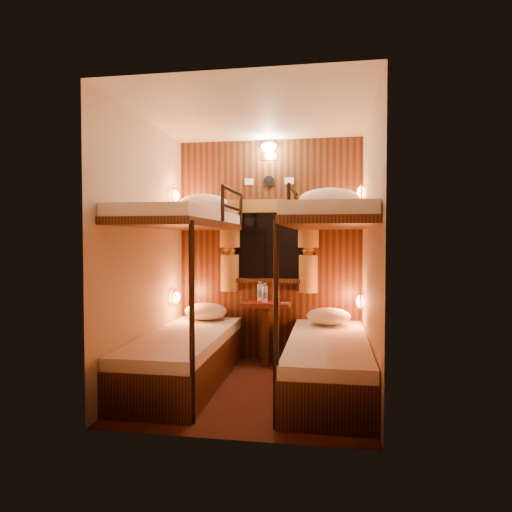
% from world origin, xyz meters
% --- Properties ---
extents(floor, '(2.10, 2.10, 0.00)m').
position_xyz_m(floor, '(0.00, 0.00, 0.00)').
color(floor, '#37130F').
rests_on(floor, ground).
extents(ceiling, '(2.10, 2.10, 0.00)m').
position_xyz_m(ceiling, '(0.00, 0.00, 2.40)').
color(ceiling, silver).
rests_on(ceiling, wall_back).
extents(wall_back, '(2.40, 0.00, 2.40)m').
position_xyz_m(wall_back, '(0.00, 1.05, 1.20)').
color(wall_back, '#C6B293').
rests_on(wall_back, floor).
extents(wall_front, '(2.40, 0.00, 2.40)m').
position_xyz_m(wall_front, '(0.00, -1.05, 1.20)').
color(wall_front, '#C6B293').
rests_on(wall_front, floor).
extents(wall_left, '(0.00, 2.40, 2.40)m').
position_xyz_m(wall_left, '(-1.00, 0.00, 1.20)').
color(wall_left, '#C6B293').
rests_on(wall_left, floor).
extents(wall_right, '(0.00, 2.40, 2.40)m').
position_xyz_m(wall_right, '(1.00, 0.00, 1.20)').
color(wall_right, '#C6B293').
rests_on(wall_right, floor).
extents(back_panel, '(2.00, 0.03, 2.40)m').
position_xyz_m(back_panel, '(0.00, 1.04, 1.20)').
color(back_panel, black).
rests_on(back_panel, floor).
extents(bunk_left, '(0.72, 1.90, 1.82)m').
position_xyz_m(bunk_left, '(-0.65, 0.07, 0.56)').
color(bunk_left, black).
rests_on(bunk_left, floor).
extents(bunk_right, '(0.72, 1.90, 1.82)m').
position_xyz_m(bunk_right, '(0.65, 0.07, 0.56)').
color(bunk_right, black).
rests_on(bunk_right, floor).
extents(window, '(1.00, 0.12, 0.79)m').
position_xyz_m(window, '(0.00, 1.00, 1.18)').
color(window, black).
rests_on(window, back_panel).
extents(curtains, '(1.10, 0.22, 1.00)m').
position_xyz_m(curtains, '(0.00, 0.97, 1.26)').
color(curtains, olive).
rests_on(curtains, back_panel).
extents(back_fixtures, '(0.54, 0.09, 0.48)m').
position_xyz_m(back_fixtures, '(0.00, 1.00, 2.25)').
color(back_fixtures, black).
rests_on(back_fixtures, back_panel).
extents(reading_lamps, '(2.00, 0.20, 1.25)m').
position_xyz_m(reading_lamps, '(-0.00, 0.70, 1.24)').
color(reading_lamps, orange).
rests_on(reading_lamps, wall_left).
extents(table, '(0.50, 0.34, 0.66)m').
position_xyz_m(table, '(0.00, 0.85, 0.41)').
color(table, '#4F1F12').
rests_on(table, floor).
extents(bottle_left, '(0.06, 0.06, 0.22)m').
position_xyz_m(bottle_left, '(-0.08, 0.91, 0.74)').
color(bottle_left, '#99BFE5').
rests_on(bottle_left, table).
extents(bottle_right, '(0.06, 0.06, 0.21)m').
position_xyz_m(bottle_right, '(-0.01, 0.79, 0.74)').
color(bottle_right, '#99BFE5').
rests_on(bottle_right, table).
extents(sachet_a, '(0.08, 0.06, 0.01)m').
position_xyz_m(sachet_a, '(0.20, 0.82, 0.65)').
color(sachet_a, silver).
rests_on(sachet_a, table).
extents(sachet_b, '(0.08, 0.06, 0.01)m').
position_xyz_m(sachet_b, '(0.08, 0.94, 0.65)').
color(sachet_b, silver).
rests_on(sachet_b, table).
extents(pillow_lower_left, '(0.46, 0.33, 0.18)m').
position_xyz_m(pillow_lower_left, '(-0.65, 0.78, 0.55)').
color(pillow_lower_left, silver).
rests_on(pillow_lower_left, bunk_left).
extents(pillow_lower_right, '(0.44, 0.32, 0.17)m').
position_xyz_m(pillow_lower_right, '(0.65, 0.69, 0.54)').
color(pillow_lower_right, silver).
rests_on(pillow_lower_right, bunk_right).
extents(pillow_upper_left, '(0.52, 0.37, 0.20)m').
position_xyz_m(pillow_upper_left, '(-0.65, 0.70, 1.69)').
color(pillow_upper_left, silver).
rests_on(pillow_upper_left, bunk_left).
extents(pillow_upper_right, '(0.61, 0.44, 0.24)m').
position_xyz_m(pillow_upper_right, '(0.65, 0.67, 1.71)').
color(pillow_upper_right, silver).
rests_on(pillow_upper_right, bunk_right).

